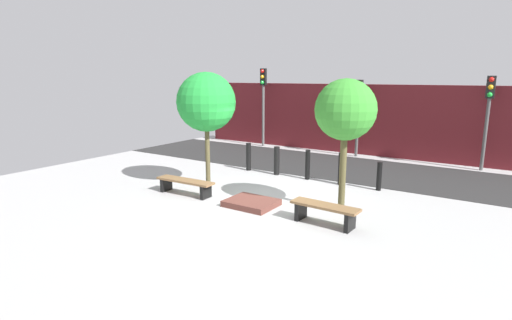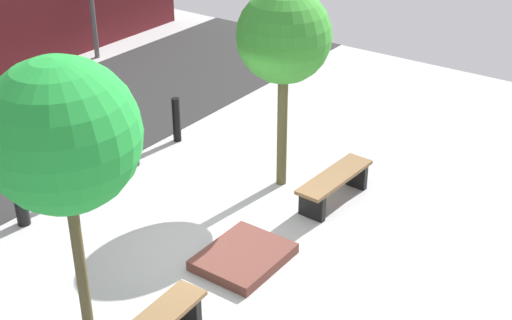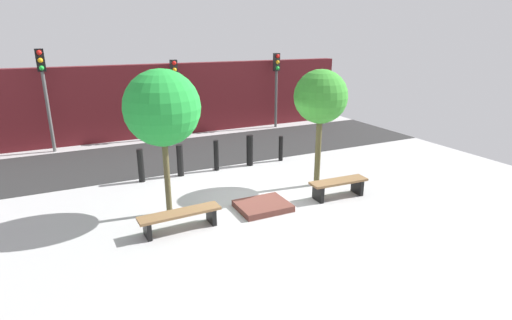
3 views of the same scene
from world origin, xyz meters
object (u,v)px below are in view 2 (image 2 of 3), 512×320
(bollard_left, at_px, (20,196))
(bollard_far_right, at_px, (176,120))
(planter_bed, at_px, (244,257))
(tree_behind_right_bench, at_px, (284,38))
(bench_right, at_px, (334,183))
(bollard_right, at_px, (131,139))
(tree_behind_left_bench, at_px, (62,136))
(bollard_center, at_px, (79,166))

(bollard_left, xyz_separation_m, bollard_far_right, (3.54, 0.00, -0.06))
(planter_bed, relative_size, tree_behind_right_bench, 0.38)
(bench_right, height_order, tree_behind_right_bench, tree_behind_right_bench)
(bollard_right, bearing_deg, bollard_left, 180.00)
(tree_behind_left_bench, distance_m, bollard_center, 3.90)
(planter_bed, bearing_deg, bollard_far_right, 54.45)
(bollard_far_right, bearing_deg, bollard_right, 180.00)
(bollard_center, xyz_separation_m, bollard_right, (1.18, 0.00, 0.02))
(bench_right, distance_m, tree_behind_left_bench, 4.98)
(bollard_center, height_order, bollard_right, bollard_right)
(planter_bed, height_order, bollard_left, bollard_left)
(bench_right, distance_m, planter_bed, 2.19)
(bollard_center, bearing_deg, tree_behind_right_bench, -48.97)
(tree_behind_left_bench, distance_m, bollard_right, 4.65)
(planter_bed, height_order, bollard_far_right, bollard_far_right)
(planter_bed, height_order, tree_behind_right_bench, tree_behind_right_bench)
(bench_right, distance_m, bollard_left, 4.84)
(tree_behind_left_bench, bearing_deg, bollard_left, 68.41)
(bench_right, xyz_separation_m, tree_behind_left_bench, (-4.32, 1.02, 2.25))
(planter_bed, distance_m, bollard_far_right, 4.07)
(bench_right, height_order, bollard_left, bollard_left)
(bench_right, height_order, tree_behind_left_bench, tree_behind_left_bench)
(bench_right, bearing_deg, planter_bed, 177.41)
(bollard_center, relative_size, bollard_right, 0.96)
(tree_behind_left_bench, bearing_deg, bollard_right, 36.63)
(bench_right, height_order, bollard_center, bollard_center)
(bench_right, bearing_deg, bollard_right, 108.38)
(bollard_far_right, bearing_deg, bollard_left, 180.00)
(bench_right, height_order, bollard_right, bollard_right)
(planter_bed, bearing_deg, tree_behind_left_bench, 159.32)
(tree_behind_left_bench, xyz_separation_m, tree_behind_right_bench, (4.32, -0.00, -0.04))
(planter_bed, distance_m, tree_behind_left_bench, 3.41)
(bench_right, bearing_deg, bollard_left, 136.36)
(planter_bed, relative_size, bollard_center, 1.29)
(bollard_center, bearing_deg, bollard_left, 180.00)
(tree_behind_right_bench, distance_m, bollard_left, 4.64)
(bollard_right, bearing_deg, tree_behind_right_bench, -68.41)
(bench_right, distance_m, bollard_far_right, 3.51)
(tree_behind_left_bench, bearing_deg, bollard_center, 48.97)
(tree_behind_right_bench, distance_m, bollard_right, 3.35)
(bollard_left, height_order, bollard_far_right, bollard_left)
(planter_bed, relative_size, tree_behind_left_bench, 0.37)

